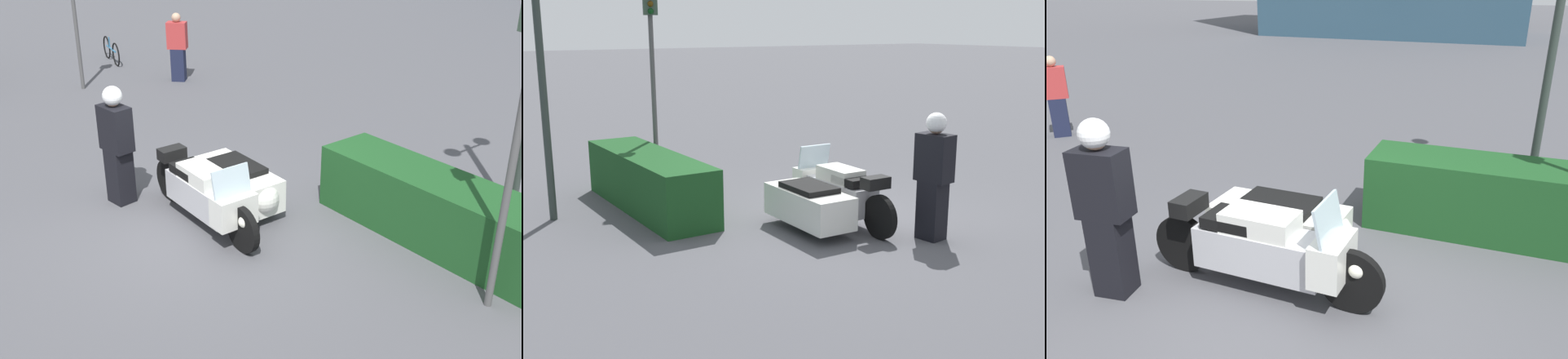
% 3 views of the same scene
% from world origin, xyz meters
% --- Properties ---
extents(ground_plane, '(160.00, 160.00, 0.00)m').
position_xyz_m(ground_plane, '(0.00, 0.00, 0.00)').
color(ground_plane, '#4C4C51').
extents(police_motorcycle, '(2.68, 1.38, 1.16)m').
position_xyz_m(police_motorcycle, '(-0.06, 0.42, 0.47)').
color(police_motorcycle, black).
rests_on(police_motorcycle, ground).
extents(officer_rider, '(0.55, 0.38, 1.90)m').
position_xyz_m(officer_rider, '(-1.51, -0.58, 1.00)').
color(officer_rider, black).
rests_on(officer_rider, ground).
extents(hedge_bush_curbside, '(3.72, 0.94, 0.97)m').
position_xyz_m(hedge_bush_curbside, '(2.35, 2.32, 0.49)').
color(hedge_bush_curbside, '#19471E').
rests_on(hedge_bush_curbside, ground).
extents(pedestrian_bystander, '(0.54, 0.54, 1.69)m').
position_xyz_m(pedestrian_bystander, '(-6.72, 3.71, 0.85)').
color(pedestrian_bystander, '#191E38').
rests_on(pedestrian_bystander, ground).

